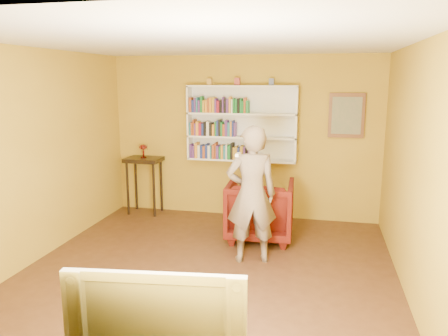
# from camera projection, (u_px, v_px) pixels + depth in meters

# --- Properties ---
(room_shell) EXTENTS (5.30, 5.80, 2.88)m
(room_shell) POSITION_uv_depth(u_px,v_px,m) (204.00, 194.00, 4.99)
(room_shell) COLOR #412614
(room_shell) RESTS_ON ground
(bookshelf) EXTENTS (1.80, 0.29, 1.23)m
(bookshelf) POSITION_uv_depth(u_px,v_px,m) (242.00, 123.00, 7.18)
(bookshelf) COLOR white
(bookshelf) RESTS_ON room_shell
(books_row_lower) EXTENTS (1.01, 0.19, 0.27)m
(books_row_lower) POSITION_uv_depth(u_px,v_px,m) (220.00, 152.00, 7.25)
(books_row_lower) COLOR #4F297C
(books_row_lower) RESTS_ON bookshelf
(books_row_middle) EXTENTS (0.78, 0.19, 0.27)m
(books_row_middle) POSITION_uv_depth(u_px,v_px,m) (213.00, 129.00, 7.19)
(books_row_middle) COLOR #236C82
(books_row_middle) RESTS_ON bookshelf
(books_row_upper) EXTENTS (0.99, 0.19, 0.26)m
(books_row_upper) POSITION_uv_depth(u_px,v_px,m) (220.00, 106.00, 7.10)
(books_row_upper) COLOR #9A441C
(books_row_upper) RESTS_ON bookshelf
(ornament_left) EXTENTS (0.08, 0.08, 0.11)m
(ornament_left) POSITION_uv_depth(u_px,v_px,m) (210.00, 82.00, 7.10)
(ornament_left) COLOR #BD8F36
(ornament_left) RESTS_ON bookshelf
(ornament_centre) EXTENTS (0.09, 0.09, 0.12)m
(ornament_centre) POSITION_uv_depth(u_px,v_px,m) (237.00, 82.00, 7.00)
(ornament_centre) COLOR #A03D35
(ornament_centre) RESTS_ON bookshelf
(ornament_right) EXTENTS (0.08, 0.08, 0.11)m
(ornament_right) POSITION_uv_depth(u_px,v_px,m) (272.00, 82.00, 6.88)
(ornament_right) COLOR #4D5881
(ornament_right) RESTS_ON bookshelf
(framed_painting) EXTENTS (0.55, 0.05, 0.70)m
(framed_painting) POSITION_uv_depth(u_px,v_px,m) (347.00, 116.00, 6.84)
(framed_painting) COLOR brown
(framed_painting) RESTS_ON room_shell
(console_table) EXTENTS (0.60, 0.46, 0.98)m
(console_table) POSITION_uv_depth(u_px,v_px,m) (144.00, 167.00, 7.55)
(console_table) COLOR black
(console_table) RESTS_ON ground
(ruby_lustre) EXTENTS (0.14, 0.14, 0.23)m
(ruby_lustre) POSITION_uv_depth(u_px,v_px,m) (143.00, 148.00, 7.48)
(ruby_lustre) COLOR maroon
(ruby_lustre) RESTS_ON console_table
(armchair) EXTENTS (0.97, 1.00, 0.87)m
(armchair) POSITION_uv_depth(u_px,v_px,m) (260.00, 209.00, 6.38)
(armchair) COLOR #420604
(armchair) RESTS_ON ground
(person) EXTENTS (0.74, 0.59, 1.76)m
(person) POSITION_uv_depth(u_px,v_px,m) (252.00, 195.00, 5.50)
(person) COLOR #746455
(person) RESTS_ON ground
(game_remote) EXTENTS (0.04, 0.15, 0.04)m
(game_remote) POSITION_uv_depth(u_px,v_px,m) (238.00, 155.00, 5.04)
(game_remote) COLOR white
(game_remote) RESTS_ON person
(television) EXTENTS (1.16, 0.29, 0.66)m
(television) POSITION_uv_depth(u_px,v_px,m) (159.00, 313.00, 2.81)
(television) COLOR black
(television) RESTS_ON tv_cabinet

